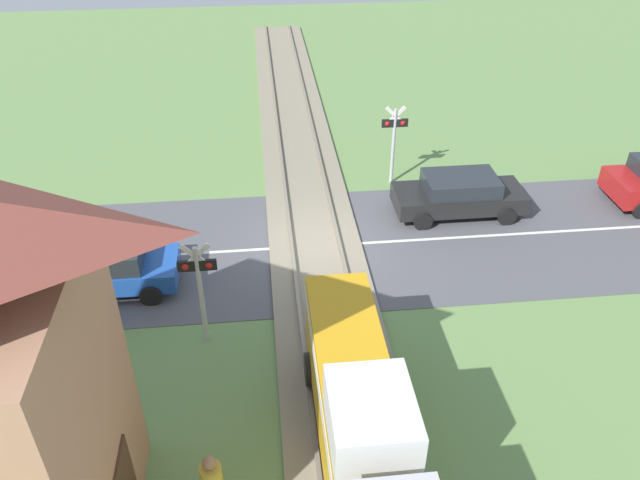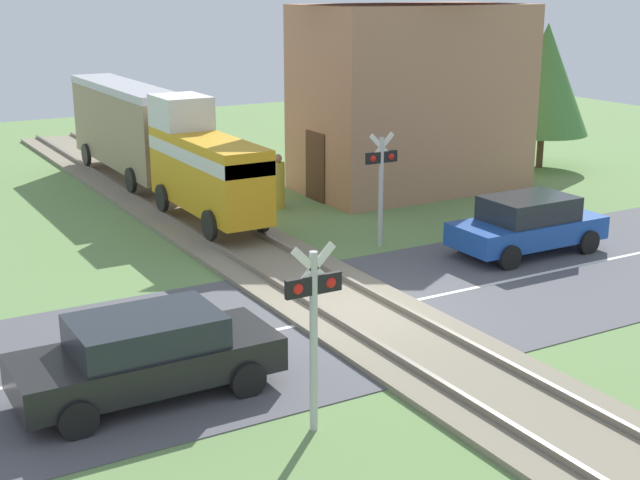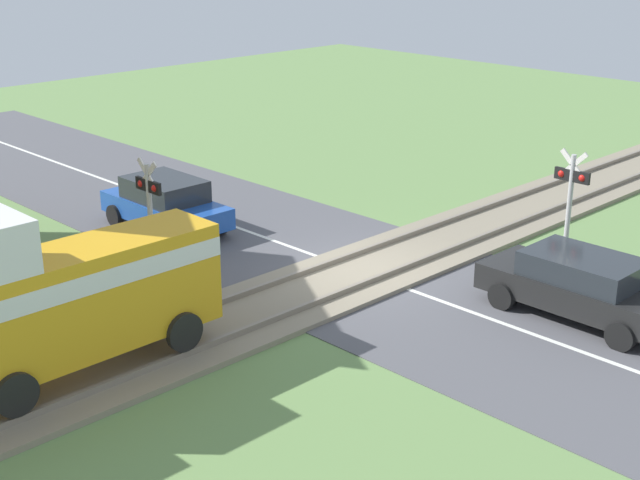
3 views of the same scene
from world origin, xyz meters
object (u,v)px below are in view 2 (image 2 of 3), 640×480
Objects in this scene: train at (154,139)px; station_building at (412,69)px; crossing_signal_west_approach at (314,312)px; pedestrian_by_station at (278,184)px; crossing_signal_east_approach at (381,174)px; car_near_crossing at (147,354)px; car_far_side at (528,224)px.

station_building is (7.64, -2.65, 1.94)m from train.
train is 15.55m from crossing_signal_west_approach.
crossing_signal_east_approach is at bearing -85.32° from pedestrian_by_station.
crossing_signal_east_approach is (7.95, 5.20, 1.14)m from car_near_crossing.
train is at bearing 111.88° from crossing_signal_east_approach.
train is 3.38× the size of car_far_side.
station_building is 5.82m from pedestrian_by_station.
car_far_side is at bearing 15.02° from car_near_crossing.
crossing_signal_east_approach is 1.79× the size of pedestrian_by_station.
car_near_crossing is 1.46× the size of crossing_signal_east_approach.
train reaches higher than car_near_crossing.
crossing_signal_west_approach is 9.74m from crossing_signal_east_approach.
pedestrian_by_station is at bearing 114.02° from car_far_side.
crossing_signal_east_approach reaches higher than car_far_side.
train reaches higher than pedestrian_by_station.
crossing_signal_east_approach is (-2.78, 2.32, 1.12)m from car_far_side.
car_near_crossing is 3.12m from crossing_signal_west_approach.
car_near_crossing is at bearing -110.57° from train.
car_near_crossing is 2.61× the size of pedestrian_by_station.
crossing_signal_west_approach reaches higher than car_far_side.
car_near_crossing is 1.08× the size of car_far_side.
car_far_side is (10.73, 2.88, 0.02)m from car_near_crossing.
station_building is at bearing 3.12° from pedestrian_by_station.
car_far_side is at bearing -59.63° from train.
crossing_signal_west_approach is 0.37× the size of station_building.
car_far_side is at bearing -39.78° from crossing_signal_east_approach.
crossing_signal_east_approach is 4.96m from pedestrian_by_station.
crossing_signal_west_approach is at bearing -129.55° from crossing_signal_east_approach.
car_far_side is 2.41× the size of pedestrian_by_station.
car_far_side is 8.19m from station_building.
pedestrian_by_station is at bearing -47.12° from train.
car_far_side is 10.44m from crossing_signal_west_approach.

